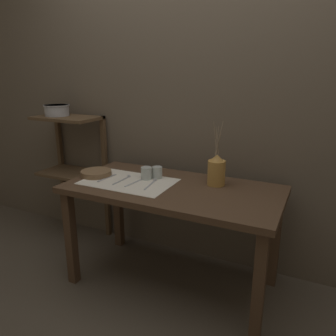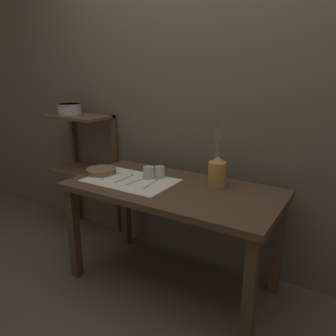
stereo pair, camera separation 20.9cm
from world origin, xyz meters
The scene contains 14 objects.
ground_plane centered at (0.00, 0.00, 0.00)m, with size 12.00×12.00×0.00m, color brown.
stone_wall_back centered at (0.00, 0.46, 1.20)m, with size 7.00×0.06×2.40m.
wooden_table centered at (0.00, 0.00, 0.62)m, with size 1.38×0.69×0.72m.
wooden_shelf_unit centered at (-1.07, 0.28, 0.75)m, with size 0.53×0.32×1.08m.
linen_cloth centered at (-0.31, -0.04, 0.72)m, with size 0.60×0.39×0.00m.
pitcher_with_flowers centered at (0.24, 0.15, 0.81)m, with size 0.11×0.11×0.41m.
wooden_bowl centered at (-0.58, -0.03, 0.74)m, with size 0.21×0.21×0.04m.
glass_tumbler_near centered at (-0.22, 0.05, 0.76)m, with size 0.07×0.07×0.08m.
glass_tumbler_far centered at (-0.17, 0.11, 0.76)m, with size 0.07×0.07×0.08m.
knife_center centered at (-0.48, -0.05, 0.72)m, with size 0.03×0.19×0.00m.
spoon_inner centered at (-0.36, 0.00, 0.72)m, with size 0.02×0.20×0.02m.
fork_outer centered at (-0.26, -0.05, 0.72)m, with size 0.04×0.19×0.00m.
spoon_outer centered at (-0.15, 0.00, 0.72)m, with size 0.04×0.20×0.02m.
metal_pot_large centered at (-1.17, 0.25, 1.12)m, with size 0.21×0.21×0.09m.
Camera 1 is at (0.84, -1.80, 1.43)m, focal length 35.00 mm.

